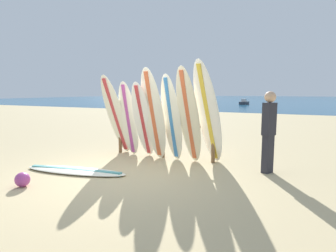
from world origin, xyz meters
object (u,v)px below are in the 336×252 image
surfboard_leaning_far_left (116,116)px  surfboard_leaning_center_left (143,121)px  surfboard_leaning_right (189,116)px  surfboard_leaning_left (129,119)px  surfboard_leaning_center (153,115)px  beachgoer_standing (269,129)px  surfboard_leaning_center_right (172,118)px  small_boat_offshore (244,102)px  surfboard_leaning_far_right (208,114)px  surfboard_rack (163,132)px  beach_ball (22,180)px  surfboard_lying_on_sand (75,171)px

surfboard_leaning_far_left → surfboard_leaning_center_left: bearing=-5.7°
surfboard_leaning_center_left → surfboard_leaning_right: 1.22m
surfboard_leaning_left → surfboard_leaning_center: size_ratio=0.87×
surfboard_leaning_center → beachgoer_standing: (2.64, 0.13, -0.19)m
surfboard_leaning_center_right → small_boat_offshore: 31.69m
surfboard_leaning_far_right → small_boat_offshore: size_ratio=1.08×
surfboard_rack → surfboard_leaning_left: bearing=-161.2°
surfboard_leaning_center → small_boat_offshore: (-3.63, 31.56, -0.87)m
surfboard_leaning_right → surfboard_leaning_far_right: surfboard_leaning_far_right is taller
surfboard_leaning_center_right → beachgoer_standing: surfboard_leaning_center_right is taller
surfboard_leaning_left → beach_ball: size_ratio=7.48×
surfboard_leaning_far_left → surfboard_leaning_left: size_ratio=1.08×
surfboard_leaning_center → surfboard_leaning_far_right: size_ratio=0.94×
surfboard_leaning_center → surfboard_lying_on_sand: 2.19m
surfboard_leaning_right → beach_ball: size_ratio=8.65×
surfboard_leaning_center_left → surfboard_leaning_center_right: (0.74, 0.09, 0.09)m
surfboard_leaning_far_left → surfboard_leaning_center_left: (0.88, -0.09, -0.09)m
surfboard_leaning_far_left → surfboard_leaning_left: bearing=1.0°
surfboard_leaning_center → surfboard_leaning_right: surfboard_leaning_right is taller
surfboard_leaning_right → surfboard_lying_on_sand: surfboard_leaning_right is taller
surfboard_leaning_center_right → surfboard_lying_on_sand: 2.48m
surfboard_leaning_center → beachgoer_standing: 2.65m
surfboard_leaning_right → surfboard_lying_on_sand: bearing=-139.5°
beach_ball → surfboard_leaning_center_left: bearing=71.7°
surfboard_lying_on_sand → beach_ball: bearing=-99.9°
surfboard_leaning_center_left → small_boat_offshore: 31.69m
surfboard_leaning_center → surfboard_leaning_right: size_ratio=1.00×
surfboard_leaning_far_left → surfboard_lying_on_sand: bearing=-84.3°
surfboard_leaning_far_right → surfboard_leaning_far_left: bearing=-179.8°
beachgoer_standing → beach_ball: 4.84m
surfboard_leaning_center_left → surfboard_leaning_center: size_ratio=0.86×
surfboard_lying_on_sand → beach_ball: 1.11m
surfboard_leaning_center_left → beachgoer_standing: 2.96m
surfboard_leaning_left → surfboard_leaning_right: 1.71m
surfboard_leaning_left → surfboard_leaning_center_left: surfboard_leaning_left is taller
surfboard_rack → surfboard_leaning_far_right: surfboard_leaning_far_right is taller
beachgoer_standing → small_boat_offshore: beachgoer_standing is taller
surfboard_leaning_center_left → surfboard_leaning_far_left: bearing=174.3°
surfboard_leaning_far_right → surfboard_lying_on_sand: bearing=-143.7°
surfboard_rack → beachgoer_standing: beachgoer_standing is taller
surfboard_leaning_far_left → surfboard_leaning_center: 1.21m
surfboard_rack → surfboard_leaning_far_right: (1.29, -0.29, 0.54)m
surfboard_leaning_left → surfboard_leaning_center_left: bearing=-11.0°
surfboard_leaning_left → surfboard_leaning_center_left: 0.50m
surfboard_leaning_right → beachgoer_standing: size_ratio=1.33×
surfboard_rack → beach_ball: 3.40m
surfboard_rack → surfboard_leaning_left: size_ratio=1.42×
surfboard_leaning_center → surfboard_leaning_center_right: (0.42, 0.14, -0.07)m
surfboard_leaning_far_left → surfboard_lying_on_sand: surfboard_leaning_far_left is taller
surfboard_leaning_center_left → surfboard_lying_on_sand: 2.01m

